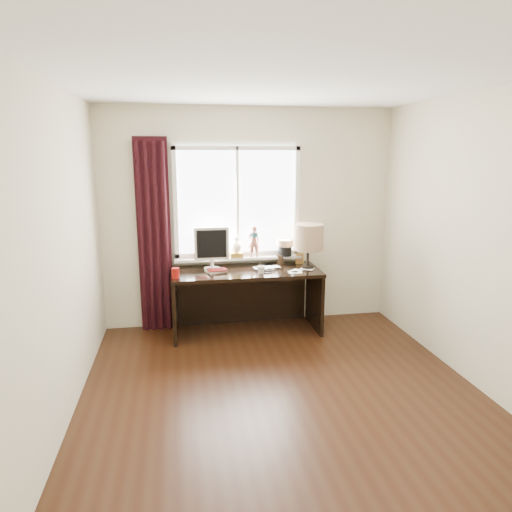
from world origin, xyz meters
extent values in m
cube|color=black|center=(0.00, 0.00, 0.00)|extent=(3.50, 4.00, 0.00)
cube|color=white|center=(0.00, 0.00, 2.60)|extent=(3.50, 4.00, 0.00)
cube|color=beige|center=(0.00, 2.00, 1.30)|extent=(3.50, 0.00, 2.60)
cube|color=beige|center=(0.00, -2.00, 1.30)|extent=(3.50, 0.00, 2.60)
cube|color=beige|center=(-1.75, 0.00, 1.30)|extent=(0.00, 4.00, 2.60)
cube|color=beige|center=(1.75, 0.00, 1.30)|extent=(0.00, 4.00, 2.60)
imported|color=silver|center=(0.15, 1.65, 0.76)|extent=(0.34, 0.24, 0.02)
imported|color=white|center=(0.04, 1.45, 0.80)|extent=(0.12, 0.12, 0.09)
cylinder|color=maroon|center=(-0.90, 1.43, 0.81)|extent=(0.08, 0.08, 0.11)
cube|color=white|center=(-0.15, 1.99, 1.50)|extent=(1.40, 0.02, 1.30)
cube|color=silver|center=(-0.15, 1.96, 0.88)|extent=(1.50, 0.05, 0.05)
cube|color=silver|center=(-0.15, 1.96, 2.12)|extent=(1.50, 0.05, 0.05)
cube|color=silver|center=(-0.88, 1.96, 1.50)|extent=(0.05, 0.05, 1.40)
cube|color=silver|center=(0.57, 1.96, 1.50)|extent=(0.05, 0.05, 1.40)
cube|color=silver|center=(-0.15, 1.96, 1.50)|extent=(0.03, 0.05, 1.30)
cube|color=silver|center=(-0.15, 1.91, 0.83)|extent=(1.52, 0.18, 0.03)
cylinder|color=#5D0400|center=(-0.60, 1.91, 0.99)|extent=(0.15, 0.15, 0.27)
cube|color=gold|center=(-0.18, 1.88, 0.88)|extent=(0.15, 0.12, 0.06)
sphere|color=beige|center=(-0.18, 1.88, 0.97)|extent=(0.13, 0.13, 0.13)
sphere|color=beige|center=(-0.18, 1.88, 1.07)|extent=(0.07, 0.07, 0.07)
imported|color=brown|center=(0.04, 1.87, 1.04)|extent=(0.14, 0.10, 0.38)
cylinder|color=#1E4C51|center=(0.04, 1.86, 1.12)|extent=(0.09, 0.09, 0.05)
cylinder|color=black|center=(0.41, 1.87, 0.91)|extent=(0.16, 0.16, 0.12)
cylinder|color=#8C6B4C|center=(0.41, 1.87, 1.01)|extent=(0.20, 0.20, 0.08)
cube|color=black|center=(-1.13, 1.92, 1.12)|extent=(0.38, 0.05, 2.25)
cylinder|color=black|center=(-1.27, 1.89, 1.10)|extent=(0.06, 0.06, 2.20)
cylinder|color=black|center=(-1.18, 1.89, 1.10)|extent=(0.06, 0.06, 2.20)
cylinder|color=black|center=(-1.09, 1.89, 1.10)|extent=(0.06, 0.06, 2.20)
cylinder|color=black|center=(-1.00, 1.89, 1.10)|extent=(0.06, 0.06, 2.20)
cube|color=black|center=(-0.10, 1.63, 0.73)|extent=(1.70, 0.70, 0.04)
cube|color=black|center=(-0.93, 1.63, 0.35)|extent=(0.04, 0.64, 0.71)
cube|color=black|center=(0.73, 1.63, 0.35)|extent=(0.04, 0.64, 0.71)
cube|color=black|center=(-0.10, 1.97, 0.35)|extent=(1.60, 0.03, 0.71)
cylinder|color=beige|center=(-0.48, 1.76, 0.76)|extent=(0.18, 0.18, 0.01)
cylinder|color=beige|center=(-0.48, 1.76, 0.81)|extent=(0.04, 0.04, 0.10)
cube|color=beige|center=(-0.48, 1.76, 1.05)|extent=(0.40, 0.04, 0.38)
cube|color=black|center=(-0.48, 1.74, 1.05)|extent=(0.34, 0.01, 0.32)
cube|color=beige|center=(-0.45, 1.62, 0.76)|extent=(0.26, 0.22, 0.02)
cube|color=maroon|center=(-0.44, 1.61, 0.78)|extent=(0.23, 0.18, 0.01)
cylinder|color=black|center=(0.35, 1.85, 0.81)|extent=(0.09, 0.09, 0.12)
cylinder|color=black|center=(0.33, 1.86, 0.86)|extent=(0.01, 0.01, 0.22)
cylinder|color=black|center=(0.36, 1.84, 0.84)|extent=(0.01, 0.01, 0.19)
cylinder|color=black|center=(0.35, 1.87, 0.88)|extent=(0.01, 0.01, 0.25)
cylinder|color=black|center=(0.37, 1.86, 0.83)|extent=(0.01, 0.01, 0.17)
cube|color=gold|center=(0.59, 1.84, 0.81)|extent=(0.10, 0.02, 0.13)
cube|color=#996633|center=(0.59, 1.83, 0.81)|extent=(0.08, 0.01, 0.10)
cylinder|color=black|center=(0.62, 1.61, 0.77)|extent=(0.14, 0.14, 0.03)
cylinder|color=black|center=(0.62, 1.61, 0.89)|extent=(0.03, 0.03, 0.22)
cylinder|color=tan|center=(0.62, 1.61, 1.12)|extent=(0.35, 0.35, 0.30)
cube|color=white|center=(0.43, 1.45, 0.75)|extent=(0.16, 0.12, 0.00)
cube|color=white|center=(0.61, 1.57, 0.75)|extent=(0.19, 0.18, 0.00)
cube|color=white|center=(0.45, 1.50, 0.75)|extent=(0.19, 0.18, 0.00)
torus|color=black|center=(0.12, 1.49, 0.75)|extent=(0.14, 0.14, 0.01)
torus|color=black|center=(0.21, 1.71, 0.75)|extent=(0.12, 0.12, 0.01)
torus|color=black|center=(0.21, 1.85, 0.75)|extent=(0.10, 0.10, 0.01)
camera|label=1|loc=(-0.85, -3.40, 2.06)|focal=32.00mm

